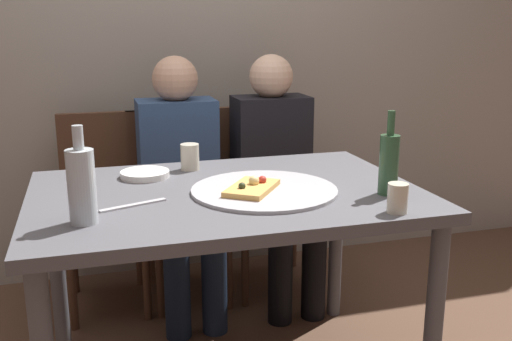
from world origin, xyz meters
TOP-DOWN VIEW (x-y plane):
  - back_wall at (0.00, 1.20)m, footprint 6.00×0.10m
  - dining_table at (0.00, 0.00)m, footprint 1.31×0.90m
  - pizza_tray at (0.12, -0.06)m, footprint 0.50×0.50m
  - pizza_slice_last at (0.07, -0.07)m, footprint 0.23×0.25m
  - wine_bottle at (-0.47, -0.22)m, footprint 0.08×0.08m
  - beer_bottle at (0.51, -0.20)m, footprint 0.06×0.06m
  - tumbler_near at (0.44, -0.38)m, footprint 0.06×0.06m
  - tumbler_far at (-0.07, 0.32)m, footprint 0.07×0.07m
  - plate_stack at (-0.25, 0.25)m, footprint 0.18×0.18m
  - table_knife at (-0.32, -0.10)m, footprint 0.21×0.09m
  - chair_left at (-0.37, 0.85)m, footprint 0.44×0.44m
  - chair_middle at (-0.05, 0.85)m, footprint 0.44×0.44m
  - chair_right at (0.41, 0.85)m, footprint 0.44×0.44m
  - guest_in_sweater at (-0.05, 0.70)m, footprint 0.36×0.56m
  - guest_in_beanie at (0.41, 0.70)m, footprint 0.36×0.56m

SIDE VIEW (x-z plane):
  - chair_left at x=-0.37m, z-range 0.06..0.96m
  - chair_middle at x=-0.05m, z-range 0.06..0.96m
  - chair_right at x=0.41m, z-range 0.06..0.96m
  - guest_in_sweater at x=-0.05m, z-range 0.06..1.23m
  - guest_in_beanie at x=0.41m, z-range 0.06..1.23m
  - dining_table at x=0.00m, z-range 0.29..1.05m
  - table_knife at x=-0.32m, z-range 0.76..0.76m
  - pizza_tray at x=0.12m, z-range 0.76..0.77m
  - plate_stack at x=-0.25m, z-range 0.76..0.78m
  - pizza_slice_last at x=0.07m, z-range 0.76..0.80m
  - tumbler_near at x=0.44m, z-range 0.76..0.85m
  - tumbler_far at x=-0.07m, z-range 0.76..0.86m
  - beer_bottle at x=0.51m, z-range 0.72..1.00m
  - wine_bottle at x=-0.47m, z-range 0.73..1.01m
  - back_wall at x=0.00m, z-range 0.00..2.60m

